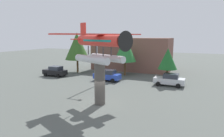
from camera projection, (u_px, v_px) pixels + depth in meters
The scene contains 11 objects.
ground_plane at pixel (100, 104), 21.09m from camera, with size 140.00×140.00×0.00m, color #515651.
display_pedestal at pixel (100, 83), 20.73m from camera, with size 1.10×1.10×4.39m, color #4C4742.
floatplane_monument at pixel (100, 45), 20.01m from camera, with size 7.17×9.97×4.00m.
car_near_black at pixel (55, 71), 35.38m from camera, with size 4.20×2.02×1.76m.
car_mid_blue at pixel (107, 75), 31.74m from camera, with size 4.20×2.02×1.76m.
car_far_silver at pixel (170, 80), 28.56m from camera, with size 4.20×2.02×1.76m.
streetlight_primary at pixel (98, 56), 28.28m from camera, with size 1.84×0.28×7.15m.
storefront_building at pixel (132, 54), 42.03m from camera, with size 15.63×6.84×6.54m, color brown.
tree_west at pixel (77, 46), 38.55m from camera, with size 4.57×4.57×7.58m.
tree_east at pixel (125, 49), 35.67m from camera, with size 3.96×3.96×6.90m.
tree_center_back at pixel (168, 59), 29.66m from camera, with size 2.76×2.76×5.21m.
Camera 1 is at (9.59, -17.84, 7.04)m, focal length 32.57 mm.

